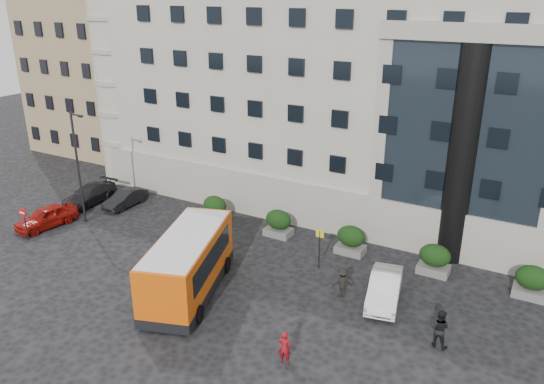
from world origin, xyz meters
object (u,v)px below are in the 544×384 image
Objects in this scene: hedge_c at (351,240)px; bus_stop_sign at (320,242)px; minibus at (188,262)px; pedestrian_b at (439,328)px; street_lamp at (78,164)px; no_entry_sign at (24,217)px; hedge_b at (278,223)px; parked_car_b at (126,198)px; pedestrian_c at (342,282)px; parked_car_d at (189,163)px; white_taxi at (385,288)px; hedge_a at (215,208)px; parked_car_c at (89,195)px; hedge_d at (435,259)px; pedestrian_a at (285,347)px; red_truck at (173,144)px; parked_car_a at (46,217)px; hedge_e at (532,282)px.

bus_stop_sign is (-0.90, -2.80, 0.80)m from hedge_c.
minibus reaches higher than pedestrian_b.
street_lamp reaches higher than no_entry_sign.
minibus is (-0.80, -8.69, 0.92)m from hedge_b.
parked_car_b is at bearing -176.11° from hedge_c.
hedge_b reaches higher than pedestrian_c.
white_taxi is (22.55, -12.29, -0.02)m from parked_car_d.
hedge_a is at bearing 31.16° from street_lamp.
parked_car_c is 1.07× the size of white_taxi.
street_lamp is 13.18m from minibus.
hedge_c is 9.76m from pedestrian_b.
no_entry_sign reaches higher than hedge_d.
hedge_d reaches higher than pedestrian_a.
hedge_b is 0.29× the size of red_truck.
hedge_a is at bearing -54.45° from red_truck.
bus_stop_sign is 3.34m from pedestrian_c.
white_taxi reaches higher than parked_car_a.
hedge_a reaches higher than pedestrian_a.
bus_stop_sign is (-6.10, -2.80, 0.80)m from hedge_d.
parked_car_d reaches higher than parked_car_a.
hedge_a is at bearing 42.93° from parked_car_a.
street_lamp is at bearing -159.93° from hedge_b.
bus_stop_sign is 8.90m from pedestrian_b.
hedge_d reaches higher than white_taxi.
parked_car_c is at bearing 178.03° from bus_stop_sign.
red_truck is at bearing 139.63° from white_taxi.
no_entry_sign is 0.27× the size of minibus.
pedestrian_c is (-3.73, -4.98, -0.08)m from hedge_d.
red_truck reaches higher than hedge_b.
red_truck is 11.85m from parked_car_b.
no_entry_sign is 23.47m from white_taxi.
white_taxi is 7.42m from pedestrian_a.
pedestrian_b reaches higher than white_taxi.
parked_car_a is at bearing -27.11° from pedestrian_c.
hedge_b is at bearing 142.31° from white_taxi.
parked_car_d is 1.21× the size of white_taxi.
pedestrian_a is at bearing -25.63° from parked_car_c.
red_truck is at bearing 156.26° from hedge_c.
red_truck is 31.63m from pedestrian_a.
hedge_a is 1.00× the size of hedge_d.
parked_car_b is 19.74m from pedestrian_c.
minibus is 21.17m from parked_car_d.
street_lamp is 13.33m from parked_car_d.
no_entry_sign is (-14.20, -8.84, 0.72)m from hedge_b.
hedge_d is 24.27m from street_lamp.
hedge_e is 31.09m from no_entry_sign.
parked_car_c is at bearing 137.69° from minibus.
hedge_b is 19.64m from red_truck.
white_taxi is (23.00, 4.57, -0.90)m from no_entry_sign.
hedge_e is 0.42× the size of parked_car_a.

